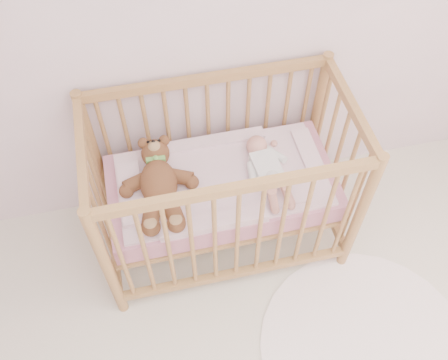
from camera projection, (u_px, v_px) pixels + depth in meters
name	position (u px, v px, depth m)	size (l,w,h in m)	color
wall_back	(234.00, 2.00, 2.27)	(4.00, 0.02, 2.70)	silver
crib	(222.00, 186.00, 2.70)	(1.36, 0.76, 1.00)	#AF804A
mattress	(222.00, 188.00, 2.72)	(1.22, 0.62, 0.13)	#D08193
blanket	(222.00, 179.00, 2.65)	(1.10, 0.58, 0.06)	#F3A7C0
baby	(267.00, 166.00, 2.61)	(0.25, 0.51, 0.12)	white
teddy_bear	(159.00, 184.00, 2.53)	(0.42, 0.60, 0.17)	brown
rug	(367.00, 349.00, 2.67)	(1.15, 1.15, 0.01)	white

